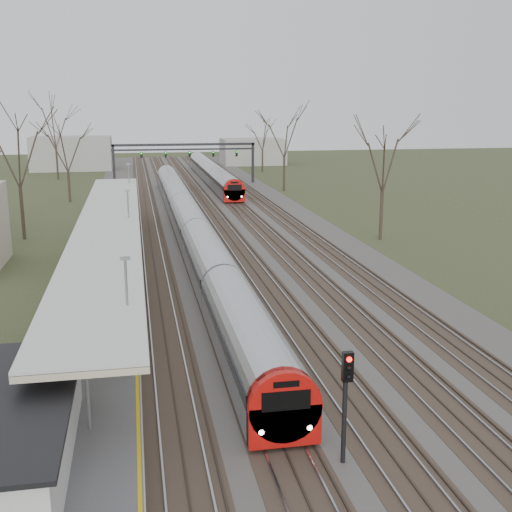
{
  "coord_description": "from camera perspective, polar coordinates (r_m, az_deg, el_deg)",
  "views": [
    {
      "loc": [
        -7.23,
        -10.53,
        11.83
      ],
      "look_at": [
        0.48,
        29.88,
        2.0
      ],
      "focal_mm": 45.0,
      "sensor_mm": 36.0,
      "label": 1
    }
  ],
  "objects": [
    {
      "name": "track_bed",
      "position": [
        67.0,
        -4.22,
        3.29
      ],
      "size": [
        24.0,
        160.0,
        0.22
      ],
      "color": "#474442",
      "rests_on": "ground"
    },
    {
      "name": "platform",
      "position": [
        49.38,
        -12.62,
        -0.16
      ],
      "size": [
        3.5,
        69.0,
        1.0
      ],
      "primitive_type": "cube",
      "color": "#9E9B93",
      "rests_on": "ground"
    },
    {
      "name": "canopy",
      "position": [
        44.27,
        -12.99,
        2.81
      ],
      "size": [
        4.1,
        50.0,
        3.11
      ],
      "color": "slate",
      "rests_on": "platform"
    },
    {
      "name": "signal_gantry",
      "position": [
        96.06,
        -6.36,
        9.23
      ],
      "size": [
        21.0,
        0.59,
        6.08
      ],
      "color": "black",
      "rests_on": "ground"
    },
    {
      "name": "tree_west_far",
      "position": [
        59.46,
        -20.49,
        8.93
      ],
      "size": [
        5.5,
        5.5,
        11.33
      ],
      "color": "#2D231C",
      "rests_on": "ground"
    },
    {
      "name": "tree_east_far",
      "position": [
        56.84,
        11.3,
        8.6
      ],
      "size": [
        5.0,
        5.0,
        10.3
      ],
      "color": "#2D231C",
      "rests_on": "ground"
    },
    {
      "name": "train_near",
      "position": [
        57.9,
        -5.95,
        3.07
      ],
      "size": [
        2.62,
        75.21,
        3.05
      ],
      "color": "#A4A6AD",
      "rests_on": "ground"
    },
    {
      "name": "train_far",
      "position": [
        98.73,
        -3.95,
        7.39
      ],
      "size": [
        2.62,
        45.21,
        3.05
      ],
      "color": "#A4A6AD",
      "rests_on": "ground"
    },
    {
      "name": "passenger",
      "position": [
        28.06,
        -14.7,
        -7.78
      ],
      "size": [
        0.45,
        0.66,
        1.77
      ],
      "primitive_type": "imported",
      "rotation": [
        0.0,
        0.0,
        1.54
      ],
      "color": "#282F4E",
      "rests_on": "platform"
    },
    {
      "name": "signal_post",
      "position": [
        21.49,
        8.0,
        -11.78
      ],
      "size": [
        0.35,
        0.45,
        4.1
      ],
      "color": "black",
      "rests_on": "ground"
    }
  ]
}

